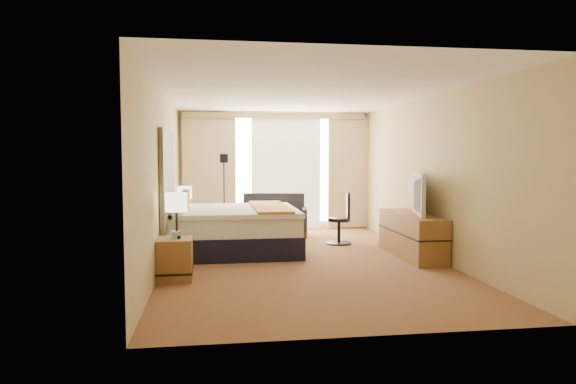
{
  "coord_description": "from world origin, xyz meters",
  "views": [
    {
      "loc": [
        -1.35,
        -7.9,
        1.63
      ],
      "look_at": [
        -0.15,
        0.4,
        1.05
      ],
      "focal_mm": 32.0,
      "sensor_mm": 36.0,
      "label": 1
    }
  ],
  "objects": [
    {
      "name": "nightstand_left",
      "position": [
        -1.87,
        -1.05,
        0.28
      ],
      "size": [
        0.45,
        0.52,
        0.55
      ],
      "primitive_type": "cube",
      "color": "olive",
      "rests_on": "floor"
    },
    {
      "name": "nightstand_right",
      "position": [
        -1.87,
        1.45,
        0.28
      ],
      "size": [
        0.45,
        0.52,
        0.55
      ],
      "primitive_type": "cube",
      "color": "olive",
      "rests_on": "floor"
    },
    {
      "name": "ceiling",
      "position": [
        0.0,
        0.0,
        2.6
      ],
      "size": [
        4.2,
        7.0,
        0.02
      ],
      "primitive_type": "cube",
      "color": "white",
      "rests_on": "wall_back"
    },
    {
      "name": "wall_front",
      "position": [
        0.0,
        -3.5,
        1.3
      ],
      "size": [
        4.2,
        0.02,
        2.6
      ],
      "primitive_type": "cube",
      "color": "tan",
      "rests_on": "ground"
    },
    {
      "name": "television",
      "position": [
        1.78,
        -0.07,
        1.03
      ],
      "size": [
        0.45,
        1.16,
        0.67
      ],
      "primitive_type": "imported",
      "rotation": [
        0.0,
        0.0,
        1.31
      ],
      "color": "black",
      "rests_on": "media_dresser"
    },
    {
      "name": "headboard",
      "position": [
        -2.06,
        0.2,
        1.28
      ],
      "size": [
        0.06,
        1.85,
        1.5
      ],
      "primitive_type": "cube",
      "color": "black",
      "rests_on": "wall_left"
    },
    {
      "name": "wall_left",
      "position": [
        -2.1,
        0.0,
        1.3
      ],
      "size": [
        0.02,
        7.0,
        2.6
      ],
      "primitive_type": "cube",
      "color": "tan",
      "rests_on": "ground"
    },
    {
      "name": "media_dresser",
      "position": [
        1.83,
        0.0,
        0.35
      ],
      "size": [
        0.5,
        1.8,
        0.7
      ],
      "primitive_type": "cube",
      "color": "olive",
      "rests_on": "floor"
    },
    {
      "name": "wall_back",
      "position": [
        0.0,
        3.5,
        1.3
      ],
      "size": [
        4.2,
        0.02,
        2.6
      ],
      "primitive_type": "cube",
      "color": "tan",
      "rests_on": "ground"
    },
    {
      "name": "telephone",
      "position": [
        -1.79,
        1.43,
        0.59
      ],
      "size": [
        0.2,
        0.16,
        0.08
      ],
      "primitive_type": "cube",
      "rotation": [
        0.0,
        0.0,
        -0.05
      ],
      "color": "black",
      "rests_on": "nightstand_right"
    },
    {
      "name": "lamp_right",
      "position": [
        -1.87,
        1.37,
        0.97
      ],
      "size": [
        0.26,
        0.26,
        0.55
      ],
      "color": "black",
      "rests_on": "nightstand_right"
    },
    {
      "name": "lamp_left",
      "position": [
        -1.84,
        -1.07,
        1.02
      ],
      "size": [
        0.29,
        0.29,
        0.6
      ],
      "color": "black",
      "rests_on": "nightstand_left"
    },
    {
      "name": "loveseat",
      "position": [
        -0.14,
        2.49,
        0.28
      ],
      "size": [
        1.48,
        0.95,
        0.86
      ],
      "rotation": [
        0.0,
        0.0,
        -0.17
      ],
      "color": "maroon",
      "rests_on": "floor"
    },
    {
      "name": "floor_lamp",
      "position": [
        -1.15,
        2.3,
        1.19
      ],
      "size": [
        0.21,
        0.21,
        1.68
      ],
      "color": "black",
      "rests_on": "floor"
    },
    {
      "name": "tissue_box",
      "position": [
        -1.86,
        -1.07,
        0.6
      ],
      "size": [
        0.14,
        0.14,
        0.1
      ],
      "primitive_type": "cube",
      "rotation": [
        0.0,
        0.0,
        0.34
      ],
      "color": "#8FC3DD",
      "rests_on": "nightstand_left"
    },
    {
      "name": "wall_right",
      "position": [
        2.1,
        0.0,
        1.3
      ],
      "size": [
        0.02,
        7.0,
        2.6
      ],
      "primitive_type": "cube",
      "color": "tan",
      "rests_on": "ground"
    },
    {
      "name": "window",
      "position": [
        0.25,
        3.47,
        1.32
      ],
      "size": [
        2.3,
        0.02,
        2.3
      ],
      "primitive_type": "cube",
      "color": "white",
      "rests_on": "wall_back"
    },
    {
      "name": "desk_chair",
      "position": [
        1.0,
        1.33,
        0.43
      ],
      "size": [
        0.47,
        0.47,
        0.96
      ],
      "rotation": [
        0.0,
        0.0,
        -0.19
      ],
      "color": "black",
      "rests_on": "floor"
    },
    {
      "name": "curtains",
      "position": [
        -0.0,
        3.39,
        1.41
      ],
      "size": [
        4.12,
        0.19,
        2.56
      ],
      "color": "beige",
      "rests_on": "floor"
    },
    {
      "name": "bed",
      "position": [
        -1.06,
        0.85,
        0.39
      ],
      "size": [
        2.2,
        2.01,
        1.07
      ],
      "color": "black",
      "rests_on": "floor"
    },
    {
      "name": "floor",
      "position": [
        0.0,
        0.0,
        0.0
      ],
      "size": [
        4.2,
        7.0,
        0.02
      ],
      "primitive_type": "cube",
      "color": "#592619",
      "rests_on": "ground"
    }
  ]
}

